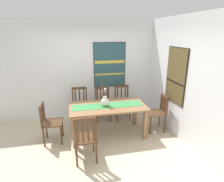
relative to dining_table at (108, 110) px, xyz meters
The scene contains 14 objects.
ground_plane 0.89m from the dining_table, 114.61° to the right, with size 6.40×6.40×0.03m, color beige.
wall_back 1.51m from the dining_table, 100.92° to the left, with size 6.40×0.12×2.70m, color silver.
wall_side 1.84m from the dining_table, 18.93° to the right, with size 0.12×6.40×2.70m, color silver.
dining_table is the anchor object (origin of this frame).
table_runner 0.12m from the dining_table, 63.43° to the left, with size 1.60×0.36×0.01m, color #388447.
centerpiece_vase 0.25m from the dining_table, 165.06° to the right, with size 0.24×0.27×0.67m.
chair_0 1.05m from the dining_table, 124.27° to the right, with size 0.44×0.44×0.96m.
chair_1 0.88m from the dining_table, 88.37° to the left, with size 0.44×0.44×0.90m.
chair_2 1.30m from the dining_table, behind, with size 0.43×0.43×0.91m.
chair_3 1.02m from the dining_table, 55.52° to the left, with size 0.45×0.45×0.93m.
chair_4 1.02m from the dining_table, 126.56° to the left, with size 0.44×0.44×0.95m.
chair_5 1.27m from the dining_table, ahead, with size 0.45×0.45×0.90m.
painting_on_back_wall 1.52m from the dining_table, 76.52° to the left, with size 0.91×0.05×1.26m.
painting_on_side_wall 1.74m from the dining_table, ahead, with size 0.05×0.79×1.25m.
Camera 1 is at (-0.47, -3.30, 2.35)m, focal length 29.64 mm.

